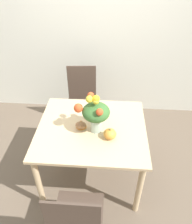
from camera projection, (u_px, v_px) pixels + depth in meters
ground_plane at (92, 172)px, 2.76m from camera, size 12.00×12.00×0.00m
wall_back at (100, 28)px, 3.06m from camera, size 8.00×0.06×2.70m
dining_table at (92, 135)px, 2.35m from camera, size 1.13×1.00×0.77m
flower_vase at (95, 113)px, 2.11m from camera, size 0.35×0.28×0.43m
pumpkin at (110, 134)px, 2.13m from camera, size 0.13×0.13×0.12m
turkey_figurine at (81, 124)px, 2.26m from camera, size 0.11×0.15×0.09m
dining_chair_near_window at (82, 101)px, 3.12m from camera, size 0.45×0.45×0.99m
dining_chair_far_side at (77, 221)px, 1.77m from camera, size 0.42×0.42×0.99m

